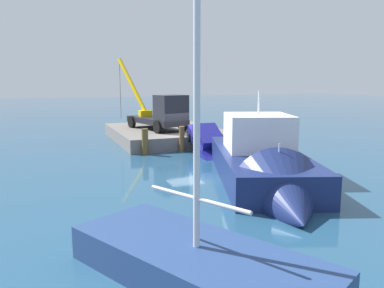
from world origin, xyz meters
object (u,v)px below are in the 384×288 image
object	(u,v)px
moored_yacht	(267,177)
distant_sailboat	(196,272)
crane_truck	(161,113)
dock_worker	(184,119)
salvaged_car	(209,143)

from	to	relation	value
moored_yacht	distant_sailboat	bearing A→B (deg)	-43.45
crane_truck	dock_worker	world-z (taller)	crane_truck
salvaged_car	distant_sailboat	bearing A→B (deg)	-25.11
crane_truck	moored_yacht	distance (m)	14.52
dock_worker	distant_sailboat	xyz separation A→B (m)	(19.92, -7.06, -1.70)
salvaged_car	moored_yacht	distance (m)	8.43
crane_truck	dock_worker	size ratio (longest dim) A/B	5.29
dock_worker	moored_yacht	bearing A→B (deg)	-3.80
moored_yacht	salvaged_car	bearing A→B (deg)	174.48
crane_truck	distant_sailboat	world-z (taller)	distant_sailboat
dock_worker	salvaged_car	xyz separation A→B (m)	(5.02, -0.08, -1.17)
dock_worker	distant_sailboat	distance (m)	21.20
distant_sailboat	dock_worker	bearing A→B (deg)	160.48
crane_truck	distant_sailboat	bearing A→B (deg)	-14.58
crane_truck	moored_yacht	bearing A→B (deg)	2.94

